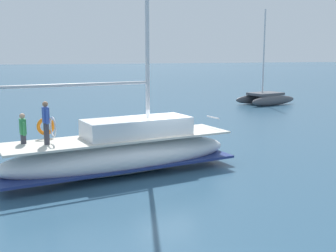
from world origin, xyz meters
TOP-DOWN VIEW (x-y plane):
  - ground_plane at (0.00, 0.00)m, footprint 400.00×400.00m
  - main_sailboat at (-0.07, -1.62)m, footprint 3.71×9.84m
  - moored_sloop_near at (-18.24, 17.14)m, footprint 3.86×6.02m

SIDE VIEW (x-z plane):
  - ground_plane at x=0.00m, z-range 0.00..0.00m
  - moored_sloop_near at x=-18.24m, z-range -3.75..5.05m
  - main_sailboat at x=-0.07m, z-range -5.33..7.14m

